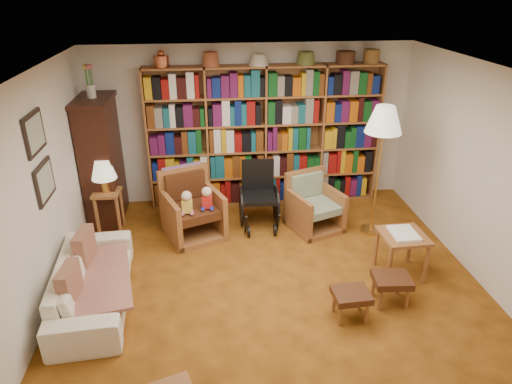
{
  "coord_description": "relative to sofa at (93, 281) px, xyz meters",
  "views": [
    {
      "loc": [
        -0.7,
        -4.46,
        3.34
      ],
      "look_at": [
        -0.13,
        0.6,
        0.96
      ],
      "focal_mm": 32.0,
      "sensor_mm": 36.0,
      "label": 1
    }
  ],
  "objects": [
    {
      "name": "floor",
      "position": [
        2.05,
        0.08,
        -0.27
      ],
      "size": [
        5.0,
        5.0,
        0.0
      ],
      "primitive_type": "plane",
      "color": "#9A5617",
      "rests_on": "ground"
    },
    {
      "name": "ceiling",
      "position": [
        2.05,
        0.08,
        2.23
      ],
      "size": [
        5.0,
        5.0,
        0.0
      ],
      "primitive_type": "plane",
      "rotation": [
        3.14,
        0.0,
        0.0
      ],
      "color": "white",
      "rests_on": "wall_back"
    },
    {
      "name": "wall_back",
      "position": [
        2.05,
        2.58,
        0.98
      ],
      "size": [
        5.0,
        0.0,
        5.0
      ],
      "primitive_type": "plane",
      "rotation": [
        1.57,
        0.0,
        0.0
      ],
      "color": "silver",
      "rests_on": "floor"
    },
    {
      "name": "wall_front",
      "position": [
        2.05,
        -2.42,
        0.98
      ],
      "size": [
        5.0,
        0.0,
        5.0
      ],
      "primitive_type": "plane",
      "rotation": [
        -1.57,
        0.0,
        0.0
      ],
      "color": "silver",
      "rests_on": "floor"
    },
    {
      "name": "wall_left",
      "position": [
        -0.45,
        0.08,
        0.98
      ],
      "size": [
        0.0,
        5.0,
        5.0
      ],
      "primitive_type": "plane",
      "rotation": [
        1.57,
        0.0,
        1.57
      ],
      "color": "silver",
      "rests_on": "floor"
    },
    {
      "name": "wall_right",
      "position": [
        4.55,
        0.08,
        0.98
      ],
      "size": [
        0.0,
        5.0,
        5.0
      ],
      "primitive_type": "plane",
      "rotation": [
        1.57,
        0.0,
        -1.57
      ],
      "color": "silver",
      "rests_on": "floor"
    },
    {
      "name": "bookshelf",
      "position": [
        2.25,
        2.41,
        0.9
      ],
      "size": [
        3.6,
        0.3,
        2.42
      ],
      "color": "#925F2D",
      "rests_on": "floor"
    },
    {
      "name": "curio_cabinet",
      "position": [
        -0.2,
        2.08,
        0.68
      ],
      "size": [
        0.5,
        0.95,
        2.4
      ],
      "color": "black",
      "rests_on": "floor"
    },
    {
      "name": "framed_pictures",
      "position": [
        -0.43,
        0.38,
        1.35
      ],
      "size": [
        0.03,
        0.52,
        0.97
      ],
      "color": "black",
      "rests_on": "wall_left"
    },
    {
      "name": "sofa",
      "position": [
        0.0,
        0.0,
        0.0
      ],
      "size": [
        1.91,
        0.86,
        0.54
      ],
      "primitive_type": "imported",
      "rotation": [
        0.0,
        0.0,
        1.64
      ],
      "color": "white",
      "rests_on": "floor"
    },
    {
      "name": "sofa_throw",
      "position": [
        0.05,
        0.0,
        0.03
      ],
      "size": [
        0.96,
        1.44,
        0.04
      ],
      "primitive_type": "cube",
      "rotation": [
        0.0,
        0.0,
        0.2
      ],
      "color": "#C2AB8D",
      "rests_on": "sofa"
    },
    {
      "name": "cushion_left",
      "position": [
        -0.13,
        0.35,
        0.18
      ],
      "size": [
        0.17,
        0.43,
        0.42
      ],
      "primitive_type": "cube",
      "rotation": [
        0.0,
        0.0,
        -0.08
      ],
      "color": "maroon",
      "rests_on": "sofa"
    },
    {
      "name": "cushion_right",
      "position": [
        -0.13,
        -0.35,
        0.18
      ],
      "size": [
        0.16,
        0.41,
        0.4
      ],
      "primitive_type": "cube",
      "rotation": [
        0.0,
        0.0,
        -0.09
      ],
      "color": "maroon",
      "rests_on": "sofa"
    },
    {
      "name": "side_table_lamp",
      "position": [
        -0.1,
        1.65,
        0.17
      ],
      "size": [
        0.39,
        0.39,
        0.63
      ],
      "color": "#925F2D",
      "rests_on": "floor"
    },
    {
      "name": "table_lamp",
      "position": [
        -0.1,
        1.65,
        0.68
      ],
      "size": [
        0.35,
        0.35,
        0.47
      ],
      "color": "gold",
      "rests_on": "side_table_lamp"
    },
    {
      "name": "armchair_leather",
      "position": [
        1.1,
        1.47,
        0.11
      ],
      "size": [
        1.02,
        1.01,
        0.95
      ],
      "color": "#925F2D",
      "rests_on": "floor"
    },
    {
      "name": "armchair_sage",
      "position": [
        2.86,
        1.47,
        0.04
      ],
      "size": [
        0.9,
        0.9,
        0.82
      ],
      "color": "#925F2D",
      "rests_on": "floor"
    },
    {
      "name": "wheelchair",
      "position": [
        2.06,
        1.63,
        0.17
      ],
      "size": [
        0.56,
        0.78,
        0.97
      ],
      "color": "black",
      "rests_on": "floor"
    },
    {
      "name": "floor_lamp",
      "position": [
        3.67,
        1.21,
        1.33
      ],
      "size": [
        0.49,
        0.49,
        1.86
      ],
      "color": "gold",
      "rests_on": "floor"
    },
    {
      "name": "side_table_papers",
      "position": [
        3.64,
        0.14,
        0.2
      ],
      "size": [
        0.55,
        0.55,
        0.59
      ],
      "color": "#925F2D",
      "rests_on": "floor"
    },
    {
      "name": "footstool_a",
      "position": [
        2.8,
        -0.58,
        -0.0
      ],
      "size": [
        0.4,
        0.35,
        0.33
      ],
      "color": "#431F12",
      "rests_on": "floor"
    },
    {
      "name": "footstool_b",
      "position": [
        3.32,
        -0.38,
        0.01
      ],
      "size": [
        0.43,
        0.38,
        0.35
      ],
      "color": "#431F12",
      "rests_on": "floor"
    }
  ]
}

